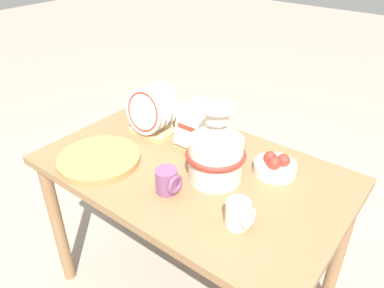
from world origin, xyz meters
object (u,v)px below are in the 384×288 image
at_px(dish_rack_round_plates, 151,115).
at_px(fruit_bowl, 275,166).
at_px(mug_cream_glaze, 239,214).
at_px(mug_plum_glaze, 167,181).
at_px(dish_rack_square_plates, 200,134).
at_px(ceramic_vase, 215,149).
at_px(wicker_charger_stack, 99,159).

bearing_deg(dish_rack_round_plates, fruit_bowl, 6.62).
bearing_deg(mug_cream_glaze, mug_plum_glaze, -178.13).
distance_m(dish_rack_square_plates, fruit_bowl, 0.34).
distance_m(dish_rack_round_plates, fruit_bowl, 0.60).
xyz_separation_m(ceramic_vase, mug_plum_glaze, (-0.09, -0.17, -0.08)).
distance_m(wicker_charger_stack, mug_plum_glaze, 0.35).
height_order(dish_rack_round_plates, mug_cream_glaze, dish_rack_round_plates).
relative_size(dish_rack_square_plates, mug_plum_glaze, 2.14).
relative_size(dish_rack_round_plates, fruit_bowl, 1.39).
bearing_deg(dish_rack_square_plates, wicker_charger_stack, -127.09).
xyz_separation_m(ceramic_vase, fruit_bowl, (0.17, 0.18, -0.10)).
bearing_deg(mug_plum_glaze, dish_rack_square_plates, 105.70).
bearing_deg(mug_cream_glaze, dish_rack_round_plates, 157.04).
bearing_deg(dish_rack_square_plates, mug_plum_glaze, -74.30).
bearing_deg(mug_cream_glaze, dish_rack_square_plates, 141.42).
xyz_separation_m(dish_rack_round_plates, dish_rack_square_plates, (0.25, 0.04, -0.03)).
height_order(dish_rack_round_plates, wicker_charger_stack, dish_rack_round_plates).
height_order(mug_cream_glaze, mug_plum_glaze, same).
xyz_separation_m(dish_rack_square_plates, wicker_charger_stack, (-0.26, -0.34, -0.05)).
xyz_separation_m(ceramic_vase, wicker_charger_stack, (-0.44, -0.20, -0.12)).
relative_size(wicker_charger_stack, fruit_bowl, 2.01).
relative_size(dish_rack_round_plates, mug_cream_glaze, 2.49).
bearing_deg(wicker_charger_stack, dish_rack_round_plates, 88.14).
bearing_deg(fruit_bowl, dish_rack_square_plates, -174.87).
height_order(dish_rack_square_plates, fruit_bowl, dish_rack_square_plates).
bearing_deg(wicker_charger_stack, mug_cream_glaze, 3.25).
xyz_separation_m(dish_rack_round_plates, fruit_bowl, (0.59, 0.07, -0.07)).
distance_m(ceramic_vase, dish_rack_square_plates, 0.24).
height_order(dish_rack_square_plates, mug_cream_glaze, dish_rack_square_plates).
height_order(wicker_charger_stack, fruit_bowl, fruit_bowl).
distance_m(dish_rack_round_plates, mug_plum_glaze, 0.44).
relative_size(ceramic_vase, wicker_charger_stack, 0.92).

